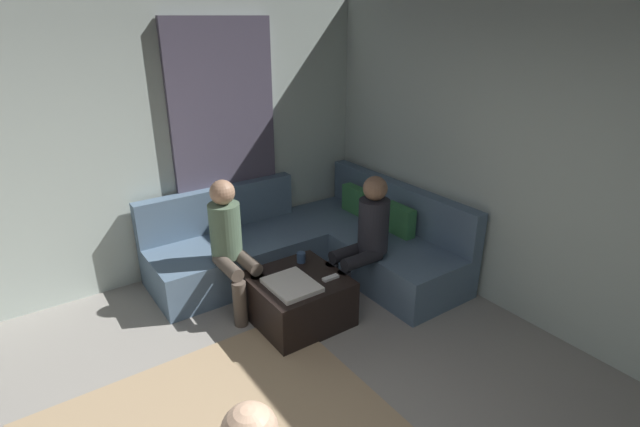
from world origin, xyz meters
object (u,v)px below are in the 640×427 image
(coffee_mug, at_px, (301,257))
(person_on_couch_back, at_px, (365,235))
(ottoman, at_px, (298,299))
(sectional_couch, at_px, (315,245))
(person_on_couch_side, at_px, (231,242))
(game_remote, at_px, (331,278))

(coffee_mug, relative_size, person_on_couch_back, 0.08)
(ottoman, bearing_deg, coffee_mug, 140.71)
(sectional_couch, relative_size, ottoman, 3.36)
(sectional_couch, relative_size, person_on_couch_back, 2.12)
(person_on_couch_back, distance_m, person_on_couch_side, 1.20)
(sectional_couch, xyz_separation_m, ottoman, (0.67, -0.64, -0.07))
(coffee_mug, height_order, game_remote, coffee_mug)
(coffee_mug, height_order, person_on_couch_side, person_on_couch_side)
(sectional_couch, xyz_separation_m, person_on_couch_back, (0.73, 0.06, 0.38))
(ottoman, distance_m, person_on_couch_back, 0.83)
(sectional_couch, bearing_deg, person_on_couch_side, -81.57)
(game_remote, distance_m, person_on_couch_back, 0.54)
(sectional_couch, relative_size, coffee_mug, 26.84)
(ottoman, relative_size, game_remote, 5.07)
(person_on_couch_back, xyz_separation_m, person_on_couch_side, (-0.58, -1.05, 0.00))
(person_on_couch_back, height_order, person_on_couch_side, same)
(person_on_couch_side, bearing_deg, sectional_couch, -171.57)
(ottoman, height_order, game_remote, game_remote)
(coffee_mug, bearing_deg, sectional_couch, 134.56)
(person_on_couch_back, relative_size, person_on_couch_side, 1.00)
(game_remote, xyz_separation_m, person_on_couch_back, (-0.12, 0.47, 0.23))
(person_on_couch_back, bearing_deg, person_on_couch_side, 61.08)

